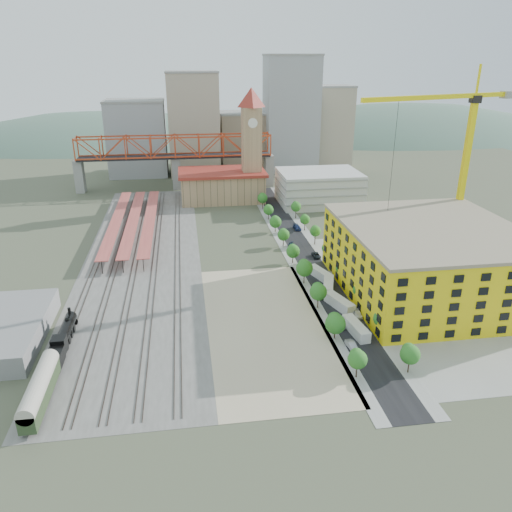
{
  "coord_description": "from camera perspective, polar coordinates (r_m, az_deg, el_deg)",
  "views": [
    {
      "loc": [
        -21.63,
        -135.13,
        60.18
      ],
      "look_at": [
        -3.55,
        -11.98,
        10.0
      ],
      "focal_mm": 35.0,
      "sensor_mm": 36.0,
      "label": 1
    }
  ],
  "objects": [
    {
      "name": "platform_canopies",
      "position": [
        189.69,
        -13.86,
        4.07
      ],
      "size": [
        16.0,
        80.0,
        4.12
      ],
      "color": "#CA594D",
      "rests_on": "ground"
    },
    {
      "name": "car_0",
      "position": [
        121.54,
        9.41,
        -7.62
      ],
      "size": [
        2.56,
        4.94,
        1.61
      ],
      "primitive_type": "imported",
      "rotation": [
        0.0,
        0.0,
        0.14
      ],
      "color": "white",
      "rests_on": "ground"
    },
    {
      "name": "truss_bridge",
      "position": [
        243.69,
        -9.22,
        11.92
      ],
      "size": [
        94.0,
        9.6,
        25.6
      ],
      "color": "gray",
      "rests_on": "ground"
    },
    {
      "name": "street_trees",
      "position": [
        157.09,
        6.17,
        -0.7
      ],
      "size": [
        15.4,
        124.4,
        8.0
      ],
      "color": "#246D20",
      "rests_on": "ground"
    },
    {
      "name": "skyline",
      "position": [
        281.46,
        -2.42,
        14.31
      ],
      "size": [
        133.0,
        46.0,
        60.0
      ],
      "color": "#9EA0A3",
      "rests_on": "ground"
    },
    {
      "name": "locomotive",
      "position": [
        119.35,
        -21.2,
        -8.81
      ],
      "size": [
        2.94,
        22.66,
        5.66
      ],
      "color": "black",
      "rests_on": "ground"
    },
    {
      "name": "construction_building",
      "position": [
        141.01,
        19.14,
        -0.42
      ],
      "size": [
        44.6,
        50.6,
        18.8
      ],
      "color": "yellow",
      "rests_on": "ground"
    },
    {
      "name": "ballast_strip",
      "position": [
        164.69,
        -12.76,
        -0.04
      ],
      "size": [
        36.0,
        165.0,
        0.06
      ],
      "primitive_type": "cube",
      "color": "#605E59",
      "rests_on": "ground"
    },
    {
      "name": "clock_tower",
      "position": [
        219.43,
        -0.52,
        13.71
      ],
      "size": [
        12.0,
        12.0,
        52.0
      ],
      "color": "tan",
      "rests_on": "ground"
    },
    {
      "name": "sidewalk_east",
      "position": [
        167.39,
        7.16,
        0.71
      ],
      "size": [
        3.0,
        170.0,
        0.04
      ],
      "primitive_type": "cube",
      "color": "gray",
      "rests_on": "ground"
    },
    {
      "name": "ground",
      "position": [
        149.5,
        0.68,
        -1.78
      ],
      "size": [
        400.0,
        400.0,
        0.0
      ],
      "primitive_type": "plane",
      "color": "#474C38",
      "rests_on": "ground"
    },
    {
      "name": "coach",
      "position": [
        102.85,
        -23.48,
        -13.82
      ],
      "size": [
        3.25,
        18.88,
        5.93
      ],
      "color": "#283D21",
      "rests_on": "ground"
    },
    {
      "name": "rail_tracks",
      "position": [
        164.81,
        -13.39,
        -0.03
      ],
      "size": [
        26.56,
        160.0,
        0.18
      ],
      "color": "#382B23",
      "rests_on": "ground"
    },
    {
      "name": "tower_crane",
      "position": [
        161.68,
        22.21,
        11.7
      ],
      "size": [
        52.43,
        17.95,
        57.98
      ],
      "color": "yellow",
      "rests_on": "ground"
    },
    {
      "name": "car_3",
      "position": [
        167.98,
        4.1,
        1.15
      ],
      "size": [
        2.31,
        4.84,
        1.36
      ],
      "primitive_type": "imported",
      "rotation": [
        0.0,
        0.0,
        -0.09
      ],
      "color": "navy",
      "rests_on": "ground"
    },
    {
      "name": "car_2",
      "position": [
        135.06,
        7.42,
        -4.37
      ],
      "size": [
        2.35,
        5.06,
        1.4
      ],
      "primitive_type": "imported",
      "rotation": [
        0.0,
        0.0,
        -0.0
      ],
      "color": "black",
      "rests_on": "ground"
    },
    {
      "name": "car_7",
      "position": [
        186.15,
        4.71,
        3.27
      ],
      "size": [
        2.47,
        5.55,
        1.58
      ],
      "primitive_type": "imported",
      "rotation": [
        0.0,
        0.0,
        0.05
      ],
      "color": "navy",
      "rests_on": "ground"
    },
    {
      "name": "car_6",
      "position": [
        160.79,
        6.9,
        0.06
      ],
      "size": [
        2.23,
        4.78,
        1.32
      ],
      "primitive_type": "imported",
      "rotation": [
        0.0,
        0.0,
        0.01
      ],
      "color": "black",
      "rests_on": "ground"
    },
    {
      "name": "car_4",
      "position": [
        126.77,
        11.47,
        -6.46
      ],
      "size": [
        2.06,
        4.76,
        1.6
      ],
      "primitive_type": "imported",
      "rotation": [
        0.0,
        0.0,
        -0.04
      ],
      "color": "white",
      "rests_on": "ground"
    },
    {
      "name": "car_5",
      "position": [
        147.25,
        8.42,
        -2.13
      ],
      "size": [
        2.04,
        4.26,
        1.35
      ],
      "primitive_type": "imported",
      "rotation": [
        0.0,
        0.0,
        -0.15
      ],
      "color": "gray",
      "rests_on": "ground"
    },
    {
      "name": "station_hall",
      "position": [
        224.25,
        -3.9,
        8.1
      ],
      "size": [
        38.0,
        24.0,
        13.1
      ],
      "color": "tan",
      "rests_on": "ground"
    },
    {
      "name": "distant_hills",
      "position": [
        424.42,
        1.19,
        2.73
      ],
      "size": [
        647.0,
        264.0,
        227.0
      ],
      "color": "#4C6B59",
      "rests_on": "ground"
    },
    {
      "name": "street_asphalt",
      "position": [
        166.06,
        5.33,
        0.62
      ],
      "size": [
        12.0,
        170.0,
        0.06
      ],
      "primitive_type": "cube",
      "color": "black",
      "rests_on": "ground"
    },
    {
      "name": "site_trailer_d",
      "position": [
        145.99,
        7.33,
        -2.02
      ],
      "size": [
        5.4,
        9.73,
        2.58
      ],
      "primitive_type": "cube",
      "rotation": [
        0.0,
        0.0,
        0.33
      ],
      "color": "silver",
      "rests_on": "ground"
    },
    {
      "name": "site_trailer_a",
      "position": [
        119.08,
        11.36,
        -8.13
      ],
      "size": [
        3.84,
        10.1,
        2.69
      ],
      "primitive_type": "cube",
      "rotation": [
        0.0,
        0.0,
        0.13
      ],
      "color": "silver",
      "rests_on": "ground"
    },
    {
      "name": "car_1",
      "position": [
        113.63,
        10.88,
        -10.03
      ],
      "size": [
        2.03,
        4.64,
        1.48
      ],
      "primitive_type": "imported",
      "rotation": [
        0.0,
        0.0,
        0.11
      ],
      "color": "#99999E",
      "rests_on": "ground"
    },
    {
      "name": "construction_pad",
      "position": [
        145.99,
        19.74,
        -3.76
      ],
      "size": [
        50.0,
        90.0,
        0.06
      ],
      "primitive_type": "cube",
      "color": "gray",
      "rests_on": "ground"
    },
    {
      "name": "dirt_lot",
      "position": [
        121.12,
        1.14,
        -7.83
      ],
      "size": [
        28.0,
        67.0,
        0.06
      ],
      "primitive_type": "cube",
      "color": "tan",
      "rests_on": "ground"
    },
    {
      "name": "sidewalk_west",
      "position": [
        164.9,
        3.47,
        0.52
      ],
      "size": [
        3.0,
        170.0,
        0.04
      ],
      "primitive_type": "cube",
      "color": "gray",
      "rests_on": "ground"
    },
    {
      "name": "parking_garage",
      "position": [
        219.61,
        7.19,
        7.77
      ],
      "size": [
        34.0,
        26.0,
        14.0
      ],
      "primitive_type": "cube",
      "color": "silver",
      "rests_on": "ground"
    },
    {
      "name": "site_trailer_b",
      "position": [
        129.7,
        9.52,
        -5.34
      ],
      "size": [
        5.79,
        10.36,
        2.75
      ],
      "primitive_type": "cube",
      "rotation": [
        0.0,
        0.0,
        0.33
      ],
      "color": "silver",
      "rests_on": "ground"
    },
    {
      "name": "site_trailer_c",
      "position": [
        138.43,
        8.27,
        -3.43
      ],
      "size": [
        5.57,
        10.36,
        2.75
      ],
      "primitive_type": "cube",
      "rotation": [
        0.0,
        0.0,
        -0.31
      ],
      "color": "silver",
      "rests_on": "ground"
    }
  ]
}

